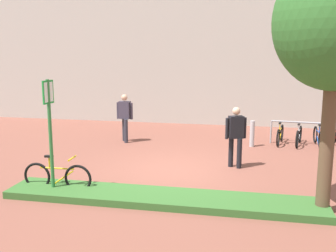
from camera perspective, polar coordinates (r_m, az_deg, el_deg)
ground_plane at (r=11.17m, az=0.87°, el=-6.22°), size 60.00×60.00×0.00m
building_facade at (r=18.29m, az=5.50°, el=16.18°), size 28.00×1.20×10.00m
planter_strip at (r=8.89m, az=-0.97°, el=-10.23°), size 7.00×1.10×0.16m
tree_sidewalk at (r=8.33m, az=22.83°, el=13.27°), size 2.36×2.36×5.08m
parking_sign_post at (r=9.33m, az=-16.51°, el=0.73°), size 0.09×0.36×2.63m
bike_at_sign at (r=9.80m, az=-15.47°, el=-6.95°), size 1.68×0.42×0.86m
bike_rack_cluster at (r=14.70m, az=20.59°, el=-1.38°), size 3.20×1.80×0.83m
bollard_steel at (r=13.96m, az=11.89°, el=-1.09°), size 0.16×0.16×0.90m
person_suited_dark at (r=14.39m, az=-6.18°, el=1.59°), size 0.61×0.43×1.72m
person_suited_navy at (r=11.30m, az=9.62°, el=-1.03°), size 0.57×0.37×1.72m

